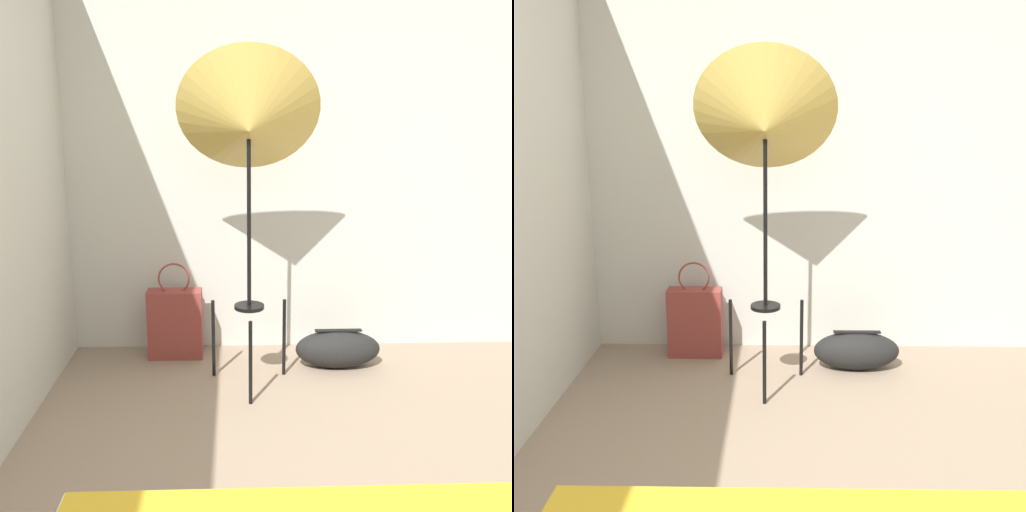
# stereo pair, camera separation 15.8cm
# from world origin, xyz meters

# --- Properties ---
(wall_back) EXTENTS (8.00, 0.05, 2.60)m
(wall_back) POSITION_xyz_m (0.00, 2.38, 1.30)
(wall_back) COLOR beige
(wall_back) RESTS_ON ground_plane
(photo_umbrella) EXTENTS (0.76, 0.57, 1.83)m
(photo_umbrella) POSITION_xyz_m (-0.26, 1.78, 1.45)
(photo_umbrella) COLOR black
(photo_umbrella) RESTS_ON ground_plane
(tote_bag) EXTENTS (0.34, 0.13, 0.61)m
(tote_bag) POSITION_xyz_m (-0.71, 2.18, 0.22)
(tote_bag) COLOR brown
(tote_bag) RESTS_ON ground_plane
(duffel_bag) EXTENTS (0.51, 0.23, 0.24)m
(duffel_bag) POSITION_xyz_m (0.27, 2.00, 0.11)
(duffel_bag) COLOR black
(duffel_bag) RESTS_ON ground_plane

